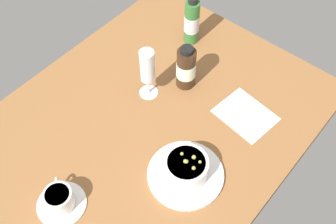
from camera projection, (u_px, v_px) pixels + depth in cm
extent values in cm
cube|color=brown|center=(147.00, 127.00, 129.84)|extent=(110.00, 84.00, 3.00)
cylinder|color=white|center=(186.00, 175.00, 117.70)|extent=(21.67, 21.67, 1.20)
cylinder|color=white|center=(186.00, 168.00, 114.58)|extent=(12.25, 12.25, 6.53)
cylinder|color=beige|center=(186.00, 164.00, 112.59)|extent=(10.53, 10.53, 1.60)
sphere|color=#959841|center=(194.00, 157.00, 112.72)|extent=(1.21, 1.21, 1.21)
sphere|color=#959841|center=(185.00, 161.00, 111.96)|extent=(1.22, 1.22, 1.22)
sphere|color=#959841|center=(186.00, 162.00, 111.91)|extent=(1.05, 1.05, 1.05)
sphere|color=#959841|center=(200.00, 162.00, 111.87)|extent=(0.91, 0.91, 0.91)
sphere|color=#959841|center=(182.00, 154.00, 113.35)|extent=(0.99, 0.99, 0.99)
sphere|color=#959841|center=(194.00, 168.00, 110.76)|extent=(1.10, 1.10, 1.10)
sphere|color=#959841|center=(187.00, 161.00, 111.95)|extent=(1.06, 1.06, 1.06)
cube|color=white|center=(246.00, 115.00, 130.58)|extent=(15.89, 18.77, 0.30)
cube|color=silver|center=(246.00, 118.00, 129.33)|extent=(2.92, 14.04, 0.50)
cube|color=silver|center=(226.00, 105.00, 132.31)|extent=(2.63, 3.84, 0.40)
cube|color=silver|center=(251.00, 112.00, 130.60)|extent=(2.59, 13.02, 0.50)
ellipsoid|color=silver|center=(233.00, 101.00, 133.23)|extent=(2.40, 4.00, 0.60)
cylinder|color=white|center=(63.00, 205.00, 112.51)|extent=(13.44, 13.44, 0.90)
cylinder|color=white|center=(60.00, 200.00, 109.89)|extent=(7.62, 7.62, 5.59)
cylinder|color=#321E0F|center=(58.00, 196.00, 108.04)|extent=(6.48, 6.48, 1.00)
torus|color=white|center=(57.00, 183.00, 112.40)|extent=(2.65, 3.44, 3.60)
cylinder|color=white|center=(149.00, 92.00, 135.88)|extent=(6.19, 6.19, 0.40)
cylinder|color=white|center=(148.00, 85.00, 133.05)|extent=(0.80, 0.80, 6.63)
cylinder|color=white|center=(147.00, 66.00, 125.73)|extent=(4.63, 4.63, 11.51)
cylinder|color=silver|center=(147.00, 70.00, 127.13)|extent=(3.79, 3.79, 6.91)
cylinder|color=#382314|center=(186.00, 68.00, 132.49)|extent=(6.13, 6.13, 14.62)
cylinder|color=silver|center=(186.00, 69.00, 132.73)|extent=(6.26, 6.26, 5.56)
cylinder|color=black|center=(187.00, 50.00, 125.94)|extent=(3.99, 3.99, 1.64)
cylinder|color=#337233|center=(192.00, 22.00, 143.66)|extent=(5.14, 5.14, 16.79)
cylinder|color=silver|center=(192.00, 23.00, 143.93)|extent=(5.25, 5.25, 6.38)
cylinder|color=black|center=(193.00, 0.00, 136.04)|extent=(3.34, 3.34, 2.11)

